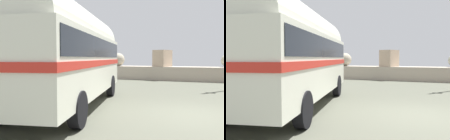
# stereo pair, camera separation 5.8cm
# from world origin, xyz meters

# --- Properties ---
(ground) EXTENTS (32.00, 26.00, 0.02)m
(ground) POSITION_xyz_m (0.00, 0.00, 0.01)
(ground) COLOR #4D4F42
(breakwater) EXTENTS (31.36, 2.00, 2.44)m
(breakwater) POSITION_xyz_m (-0.05, 11.80, 0.67)
(breakwater) COLOR #AA9E8C
(breakwater) RESTS_ON ground
(vintage_coach) EXTENTS (4.29, 8.90, 3.70)m
(vintage_coach) POSITION_xyz_m (-4.30, -0.22, 2.05)
(vintage_coach) COLOR black
(vintage_coach) RESTS_ON ground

